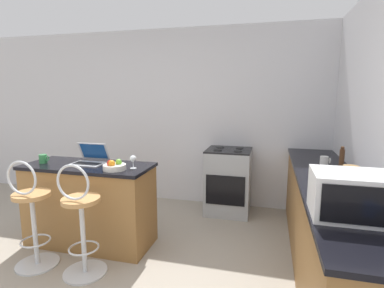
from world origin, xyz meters
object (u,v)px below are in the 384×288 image
object	(u,v)px
microwave	(355,195)
pepper_mill	(342,159)
bar_stool_near	(32,216)
mug_green	(43,159)
mug_white	(324,161)
wine_glass_short	(133,159)
fruit_bowl	(114,166)
laptop	(91,158)
stove_range	(228,181)
storage_jar	(350,179)
bar_stool_far	(81,222)

from	to	relation	value
microwave	pepper_mill	xyz separation A→B (m)	(0.18, 1.24, -0.02)
bar_stool_near	mug_green	size ratio (longest dim) A/B	10.50
mug_green	mug_white	world-z (taller)	mug_white
wine_glass_short	fruit_bowl	distance (m)	0.20
laptop	mug_green	distance (m)	0.52
stove_range	bar_stool_near	bearing A→B (deg)	-131.79
microwave	fruit_bowl	distance (m)	2.12
mug_white	storage_jar	bearing A→B (deg)	-87.69
microwave	pepper_mill	bearing A→B (deg)	81.57
mug_green	wine_glass_short	xyz separation A→B (m)	(1.06, 0.03, 0.05)
microwave	stove_range	xyz separation A→B (m)	(-1.05, 2.07, -0.59)
bar_stool_near	pepper_mill	distance (m)	3.07
mug_green	pepper_mill	bearing A→B (deg)	9.10
microwave	mug_white	bearing A→B (deg)	87.73
pepper_mill	bar_stool_near	bearing A→B (deg)	-161.06
bar_stool_near	pepper_mill	bearing A→B (deg)	18.94
laptop	mug_green	size ratio (longest dim) A/B	3.41
fruit_bowl	pepper_mill	bearing A→B (deg)	14.58
bar_stool_far	mug_white	bearing A→B (deg)	27.68
bar_stool_near	storage_jar	distance (m)	2.82
stove_range	mug_green	world-z (taller)	mug_green
bar_stool_far	mug_white	world-z (taller)	bar_stool_far
laptop	fruit_bowl	distance (m)	0.45
pepper_mill	mug_green	xyz separation A→B (m)	(-3.10, -0.50, -0.07)
bar_stool_far	pepper_mill	xyz separation A→B (m)	(2.32, 0.98, 0.51)
pepper_mill	mug_white	distance (m)	0.22
pepper_mill	mug_green	size ratio (longest dim) A/B	2.40
bar_stool_near	storage_jar	bearing A→B (deg)	5.18
microwave	storage_jar	size ratio (longest dim) A/B	2.37
bar_stool_far	fruit_bowl	world-z (taller)	bar_stool_far
pepper_mill	wine_glass_short	bearing A→B (deg)	-167.09
microwave	storage_jar	bearing A→B (deg)	79.76
bar_stool_near	storage_jar	xyz separation A→B (m)	(2.77, 0.25, 0.50)
bar_stool_near	fruit_bowl	size ratio (longest dim) A/B	4.67
pepper_mill	wine_glass_short	distance (m)	2.09
stove_range	wine_glass_short	world-z (taller)	wine_glass_short
microwave	bar_stool_far	bearing A→B (deg)	173.07
stove_range	pepper_mill	size ratio (longest dim) A/B	3.73
bar_stool_far	laptop	world-z (taller)	laptop
pepper_mill	wine_glass_short	size ratio (longest dim) A/B	1.79
fruit_bowl	bar_stool_near	bearing A→B (deg)	-148.26
fruit_bowl	mug_white	size ratio (longest dim) A/B	2.21
bar_stool_near	mug_white	bearing A→B (deg)	22.87
stove_range	wine_glass_short	size ratio (longest dim) A/B	6.68
stove_range	fruit_bowl	world-z (taller)	fruit_bowl
laptop	wine_glass_short	xyz separation A→B (m)	(0.56, -0.10, 0.04)
bar_stool_near	wine_glass_short	world-z (taller)	bar_stool_near
bar_stool_near	mug_white	world-z (taller)	bar_stool_near
stove_range	fruit_bowl	distance (m)	1.77
laptop	mug_white	size ratio (longest dim) A/B	3.35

